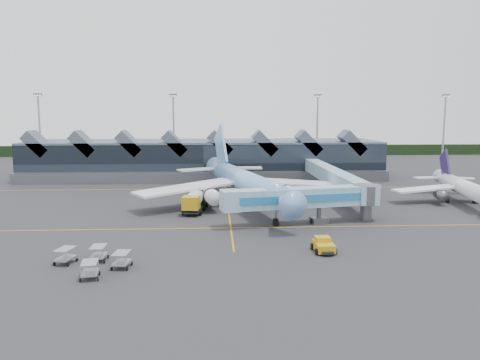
{
  "coord_description": "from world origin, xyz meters",
  "views": [
    {
      "loc": [
        -2.19,
        -74.55,
        16.65
      ],
      "look_at": [
        2.12,
        6.4,
        5.0
      ],
      "focal_mm": 35.0,
      "sensor_mm": 36.0,
      "label": 1
    }
  ],
  "objects": [
    {
      "name": "taxi_stripes",
      "position": [
        0.0,
        10.0,
        0.01
      ],
      "size": [
        120.0,
        60.0,
        0.01
      ],
      "color": "#C28416",
      "rests_on": "ground"
    },
    {
      "name": "tree_line_far",
      "position": [
        0.0,
        110.0,
        2.0
      ],
      "size": [
        260.0,
        4.0,
        4.0
      ],
      "primitive_type": "cube",
      "color": "black",
      "rests_on": "ground"
    },
    {
      "name": "regional_jet",
      "position": [
        43.55,
        8.85,
        3.05
      ],
      "size": [
        25.42,
        28.01,
        9.62
      ],
      "rotation": [
        0.0,
        0.0,
        -0.16
      ],
      "color": "white",
      "rests_on": "ground"
    },
    {
      "name": "terminal",
      "position": [
        -5.07,
        47.35,
        4.88
      ],
      "size": [
        90.0,
        22.25,
        12.52
      ],
      "color": "black",
      "rests_on": "ground"
    },
    {
      "name": "light_masts",
      "position": [
        21.0,
        62.8,
        12.49
      ],
      "size": [
        132.4,
        42.56,
        22.45
      ],
      "color": "#969A9E",
      "rests_on": "ground"
    },
    {
      "name": "pushback_tug",
      "position": [
        10.82,
        -20.39,
        0.78
      ],
      "size": [
        2.6,
        4.0,
        1.74
      ],
      "rotation": [
        0.0,
        0.0,
        0.03
      ],
      "color": "#C29512",
      "rests_on": "ground"
    },
    {
      "name": "ground",
      "position": [
        0.0,
        0.0,
        0.0
      ],
      "size": [
        260.0,
        260.0,
        0.0
      ],
      "primitive_type": "plane",
      "color": "#292A2C",
      "rests_on": "ground"
    },
    {
      "name": "fuel_truck",
      "position": [
        -5.58,
        4.44,
        2.04
      ],
      "size": [
        4.27,
        10.96,
        3.64
      ],
      "rotation": [
        0.0,
        0.0,
        -0.14
      ],
      "color": "black",
      "rests_on": "ground"
    },
    {
      "name": "jet_bridge",
      "position": [
        12.45,
        -5.86,
        3.94
      ],
      "size": [
        25.1,
        8.09,
        5.7
      ],
      "rotation": [
        0.0,
        0.0,
        0.19
      ],
      "color": "#7FB6D4",
      "rests_on": "ground"
    },
    {
      "name": "baggage_carts",
      "position": [
        -15.43,
        -24.81,
        0.97
      ],
      "size": [
        8.65,
        8.25,
        1.72
      ],
      "rotation": [
        0.0,
        0.0,
        -0.11
      ],
      "color": "#9B9EA4",
      "rests_on": "ground"
    },
    {
      "name": "main_airliner",
      "position": [
        2.87,
        9.4,
        4.36
      ],
      "size": [
        39.1,
        45.72,
        14.82
      ],
      "rotation": [
        0.0,
        0.0,
        0.23
      ],
      "color": "#75B6EC",
      "rests_on": "ground"
    }
  ]
}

